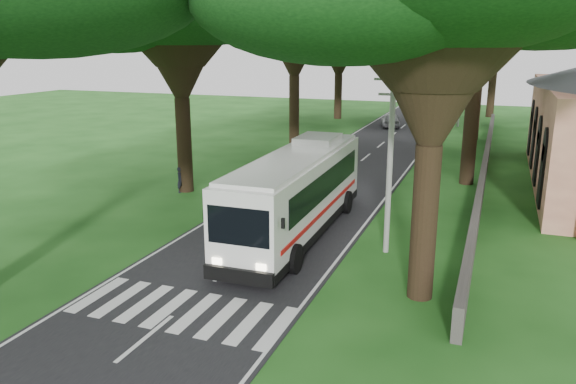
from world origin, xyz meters
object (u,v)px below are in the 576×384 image
object	(u,v)px
pole_mid	(441,107)
distant_car_c	(447,106)
pole_far	(460,88)
pedestrian	(180,180)
distant_car_a	(390,120)
coach_bus	(298,192)
distant_car_b	(415,107)
pole_near	(390,158)

from	to	relation	value
pole_mid	distant_car_c	world-z (taller)	pole_mid
pole_far	distant_car_c	world-z (taller)	pole_far
distant_car_c	pedestrian	xyz separation A→B (m)	(-11.15, -49.28, 0.16)
pedestrian	distant_car_a	bearing A→B (deg)	-8.71
coach_bus	distant_car_b	bearing A→B (deg)	91.14
pole_near	distant_car_b	distance (m)	52.07
pole_mid	distant_car_c	xyz separation A→B (m)	(-2.50, 34.88, -3.56)
pole_near	distant_car_c	xyz separation A→B (m)	(-2.50, 54.88, -3.56)
distant_car_c	pedestrian	world-z (taller)	pedestrian
pole_far	distant_car_a	world-z (taller)	pole_far
distant_car_a	pole_far	bearing A→B (deg)	-171.41
coach_bus	distant_car_c	distance (m)	54.11
distant_car_a	distant_car_c	world-z (taller)	distant_car_a
distant_car_c	pole_far	bearing A→B (deg)	108.14
pedestrian	distant_car_b	bearing A→B (deg)	-5.50
pole_mid	pedestrian	world-z (taller)	pole_mid
coach_bus	distant_car_b	size ratio (longest dim) A/B	3.21
pole_mid	pedestrian	distance (m)	20.12
distant_car_c	pedestrian	bearing A→B (deg)	85.86
pole_near	pedestrian	bearing A→B (deg)	157.66
pole_near	pole_mid	xyz separation A→B (m)	(0.00, 20.00, 0.00)
pole_mid	pole_far	distance (m)	20.00
pole_near	distant_car_b	bearing A→B (deg)	96.96
distant_car_b	pedestrian	xyz separation A→B (m)	(-7.35, -45.97, 0.07)
pedestrian	coach_bus	bearing A→B (deg)	-113.74
pole_far	distant_car_a	xyz separation A→B (m)	(-6.77, -2.85, -3.39)
distant_car_b	distant_car_a	bearing A→B (deg)	-108.06
coach_bus	distant_car_c	world-z (taller)	coach_bus
pole_near	pedestrian	world-z (taller)	pole_near
distant_car_b	pole_near	bearing A→B (deg)	-99.22
pedestrian	pole_near	bearing A→B (deg)	-108.76
pole_far	coach_bus	bearing A→B (deg)	-96.41
distant_car_c	coach_bus	bearing A→B (deg)	96.59
distant_car_a	distant_car_c	size ratio (longest dim) A/B	1.09
pole_mid	distant_car_a	xyz separation A→B (m)	(-6.77, 17.15, -3.39)
pole_mid	coach_bus	bearing A→B (deg)	-102.92
coach_bus	distant_car_a	xyz separation A→B (m)	(-2.37, 36.32, -1.31)
pole_mid	distant_car_c	size ratio (longest dim) A/B	1.96
pole_far	distant_car_b	bearing A→B (deg)	118.56
distant_car_a	distant_car_c	xyz separation A→B (m)	(4.27, 17.74, -0.17)
pole_mid	pole_far	world-z (taller)	same
coach_bus	pedestrian	distance (m)	10.49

